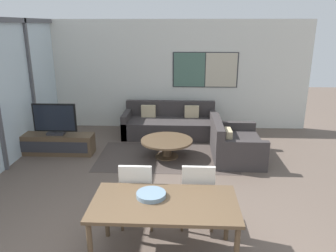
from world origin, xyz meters
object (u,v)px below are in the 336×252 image
object	(u,v)px
dining_table	(165,208)
fruit_bowl	(151,194)
sofa_side	(233,146)
tv_console	(57,144)
dining_chair_centre	(197,192)
sofa_main	(170,125)
coffee_table	(167,144)
dining_chair_left	(137,192)
television	(55,120)

from	to	relation	value
dining_table	fruit_bowl	bearing A→B (deg)	146.26
sofa_side	tv_console	bearing A→B (deg)	88.70
tv_console	dining_chair_centre	world-z (taller)	dining_chair_centre
sofa_main	coffee_table	distance (m)	1.47
dining_table	dining_chair_left	size ratio (longest dim) A/B	1.75
sofa_side	dining_chair_left	world-z (taller)	dining_chair_left
sofa_main	dining_table	world-z (taller)	sofa_main
dining_table	dining_chair_left	world-z (taller)	dining_chair_left
sofa_side	coffee_table	distance (m)	1.36
dining_chair_left	fruit_bowl	bearing A→B (deg)	-64.70
dining_chair_centre	tv_console	bearing A→B (deg)	138.70
sofa_side	fruit_bowl	world-z (taller)	sofa_side
tv_console	dining_chair_centre	xyz separation A→B (m)	(2.90, -2.55, 0.31)
sofa_side	dining_table	size ratio (longest dim) A/B	0.83
dining_table	dining_chair_centre	size ratio (longest dim) A/B	1.75
fruit_bowl	sofa_main	bearing A→B (deg)	89.63
tv_console	television	bearing A→B (deg)	90.00
sofa_side	television	bearing A→B (deg)	88.69
tv_console	fruit_bowl	size ratio (longest dim) A/B	4.48
sofa_side	dining_table	distance (m)	3.36
dining_table	sofa_main	bearing A→B (deg)	91.68
sofa_side	dining_chair_left	size ratio (longest dim) A/B	1.45
sofa_main	dining_table	bearing A→B (deg)	-88.32
tv_console	television	size ratio (longest dim) A/B	1.70
coffee_table	dining_chair_centre	xyz separation A→B (m)	(0.54, -2.45, 0.23)
sofa_main	fruit_bowl	size ratio (longest dim) A/B	6.55
coffee_table	fruit_bowl	distance (m)	3.03
television	sofa_main	size ratio (longest dim) A/B	0.40
fruit_bowl	television	bearing A→B (deg)	127.11
dining_chair_left	dining_chair_centre	size ratio (longest dim) A/B	1.00
coffee_table	fruit_bowl	world-z (taller)	fruit_bowl
dining_chair_left	dining_chair_centre	bearing A→B (deg)	1.78
television	sofa_side	world-z (taller)	television
fruit_bowl	dining_chair_left	bearing A→B (deg)	115.30
television	dining_table	bearing A→B (deg)	-51.99
sofa_main	dining_chair_centre	distance (m)	3.96
television	fruit_bowl	distance (m)	3.87
television	fruit_bowl	bearing A→B (deg)	-52.89
coffee_table	tv_console	bearing A→B (deg)	177.70
coffee_table	dining_chair_left	distance (m)	2.50
sofa_main	dining_chair_left	world-z (taller)	dining_chair_left
tv_console	television	world-z (taller)	television
television	dining_chair_centre	distance (m)	3.86
tv_console	dining_table	world-z (taller)	dining_table
coffee_table	dining_chair_centre	bearing A→B (deg)	-77.64
sofa_side	dining_table	bearing A→B (deg)	158.40
sofa_main	dining_table	xyz separation A→B (m)	(0.13, -4.56, 0.40)
dining_chair_left	dining_table	bearing A→B (deg)	-56.89
dining_table	fruit_bowl	world-z (taller)	fruit_bowl
dining_chair_centre	fruit_bowl	world-z (taller)	dining_chair_centre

